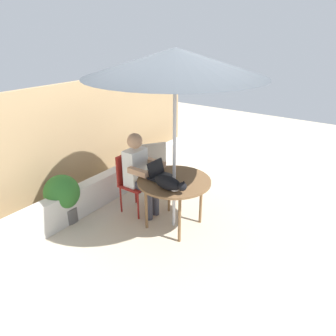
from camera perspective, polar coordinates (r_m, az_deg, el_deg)
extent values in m
plane|color=#BCAD93|center=(4.55, 1.05, -10.30)|extent=(14.00, 14.00, 0.00)
cube|color=tan|center=(5.37, -16.41, 5.08)|extent=(5.96, 0.08, 1.83)
cube|color=beige|center=(5.18, -10.99, -3.32)|extent=(5.36, 0.20, 0.46)
cylinder|color=brown|center=(4.20, 1.12, -2.38)|extent=(0.99, 0.99, 0.03)
cylinder|color=brown|center=(4.70, 0.19, -4.23)|extent=(0.04, 0.04, 0.68)
cylinder|color=brown|center=(4.32, -4.00, -7.01)|extent=(0.04, 0.04, 0.68)
cylinder|color=brown|center=(4.05, 2.12, -9.31)|extent=(0.04, 0.04, 0.68)
cylinder|color=brown|center=(4.45, 6.00, -6.12)|extent=(0.04, 0.04, 0.68)
cylinder|color=#B7B7BC|center=(4.04, 1.16, 2.74)|extent=(0.04, 0.04, 2.20)
cone|color=#2D3338|center=(3.78, 1.31, 18.75)|extent=(2.17, 2.17, 0.33)
sphere|color=#B7B7BC|center=(3.78, 1.31, 18.95)|extent=(0.06, 0.06, 0.06)
cube|color=maroon|center=(4.69, -5.82, -3.03)|extent=(0.40, 0.40, 0.04)
cube|color=maroon|center=(4.70, -7.61, 0.15)|extent=(0.40, 0.04, 0.44)
cylinder|color=maroon|center=(5.01, -5.93, -4.17)|extent=(0.03, 0.03, 0.43)
cylinder|color=maroon|center=(4.79, -8.59, -5.71)|extent=(0.03, 0.03, 0.43)
cylinder|color=maroon|center=(4.59, -5.46, -6.96)|extent=(0.03, 0.03, 0.43)
cylinder|color=maroon|center=(4.81, -2.84, -5.28)|extent=(0.03, 0.03, 0.43)
cube|color=#B2A899|center=(5.00, -1.97, -1.13)|extent=(0.56, 0.56, 0.04)
cube|color=#B2A899|center=(5.06, -2.59, 2.13)|extent=(0.34, 0.27, 0.44)
cylinder|color=#B2A899|center=(5.29, -0.69, -2.42)|extent=(0.03, 0.03, 0.43)
cylinder|color=#B2A899|center=(5.21, -4.26, -2.94)|extent=(0.03, 0.03, 0.43)
cylinder|color=#B2A899|center=(4.91, -3.27, -4.64)|extent=(0.03, 0.03, 0.43)
cylinder|color=#B2A899|center=(5.00, 0.50, -4.06)|extent=(0.03, 0.03, 0.43)
cube|color=white|center=(4.56, -5.97, 0.20)|extent=(0.34, 0.20, 0.54)
sphere|color=tan|center=(4.41, -6.09, 4.93)|extent=(0.22, 0.22, 0.22)
cube|color=#383842|center=(4.51, -5.07, -3.13)|extent=(0.12, 0.30, 0.12)
cylinder|color=#383842|center=(4.57, -3.48, -6.79)|extent=(0.10, 0.10, 0.46)
cube|color=#383842|center=(4.62, -3.80, -2.40)|extent=(0.12, 0.30, 0.12)
cylinder|color=#383842|center=(4.67, -2.26, -5.98)|extent=(0.10, 0.10, 0.46)
cube|color=tan|center=(4.27, -5.50, -0.75)|extent=(0.08, 0.32, 0.08)
cube|color=tan|center=(4.56, -2.26, 0.96)|extent=(0.08, 0.32, 0.08)
cube|color=black|center=(4.26, -1.13, -1.64)|extent=(0.31, 0.23, 0.02)
cube|color=black|center=(4.27, -2.22, 0.03)|extent=(0.30, 0.07, 0.20)
cube|color=black|center=(4.28, -2.31, 0.06)|extent=(0.30, 0.07, 0.20)
ellipsoid|color=black|center=(3.92, -0.05, -2.72)|extent=(0.22, 0.41, 0.17)
sphere|color=black|center=(3.79, 2.63, -3.41)|extent=(0.11, 0.11, 0.11)
ellipsoid|color=white|center=(3.88, 1.22, -3.68)|extent=(0.13, 0.13, 0.09)
cylinder|color=black|center=(4.13, -2.81, -2.23)|extent=(0.05, 0.18, 0.04)
cone|color=black|center=(3.75, 2.37, -2.90)|extent=(0.04, 0.04, 0.03)
cone|color=black|center=(3.79, 2.92, -2.58)|extent=(0.04, 0.04, 0.03)
cylinder|color=#595654|center=(4.85, -18.28, -7.72)|extent=(0.39, 0.39, 0.23)
ellipsoid|color=#2D6B28|center=(4.69, -18.80, -4.24)|extent=(0.50, 0.50, 0.51)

